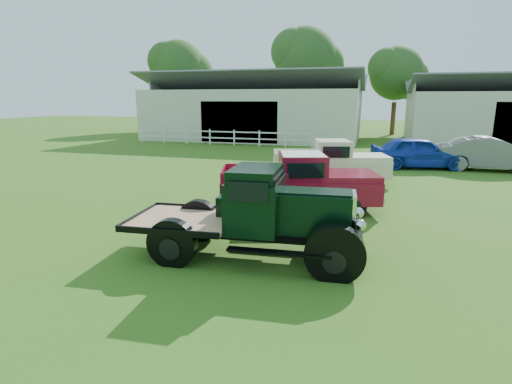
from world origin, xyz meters
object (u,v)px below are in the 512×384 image
(red_pickup, at_px, (299,182))
(vintage_flatbed, at_px, (251,213))
(white_pickup, at_px, (330,163))
(misc_car_blue, at_px, (418,152))
(misc_car_grey, at_px, (491,154))

(red_pickup, bearing_deg, vintage_flatbed, -110.89)
(white_pickup, bearing_deg, misc_car_blue, 37.77)
(red_pickup, bearing_deg, misc_car_blue, 48.43)
(white_pickup, bearing_deg, red_pickup, -111.77)
(vintage_flatbed, height_order, red_pickup, vintage_flatbed)
(vintage_flatbed, relative_size, white_pickup, 1.07)
(vintage_flatbed, bearing_deg, red_pickup, 81.33)
(vintage_flatbed, relative_size, red_pickup, 1.03)
(vintage_flatbed, height_order, misc_car_grey, vintage_flatbed)
(vintage_flatbed, relative_size, misc_car_blue, 1.09)
(red_pickup, relative_size, misc_car_grey, 1.02)
(vintage_flatbed, xyz_separation_m, misc_car_grey, (8.23, 14.05, -0.21))
(red_pickup, bearing_deg, misc_car_grey, 34.79)
(vintage_flatbed, distance_m, red_pickup, 4.19)
(white_pickup, bearing_deg, vintage_flatbed, -110.58)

